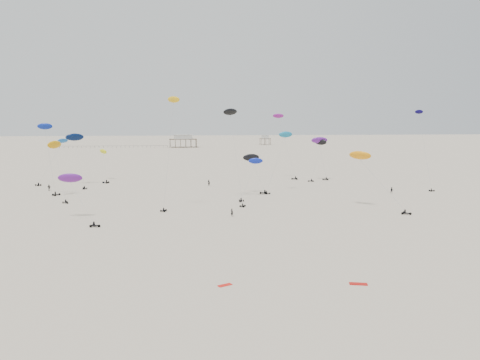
{
  "coord_description": "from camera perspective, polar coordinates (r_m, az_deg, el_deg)",
  "views": [
    {
      "loc": [
        -13.45,
        -14.52,
        20.04
      ],
      "look_at": [
        0.0,
        88.0,
        7.0
      ],
      "focal_mm": 35.0,
      "sensor_mm": 36.0,
      "label": 1
    }
  ],
  "objects": [
    {
      "name": "rig_6",
      "position": [
        134.73,
        5.13,
        4.15
      ],
      "size": [
        9.7,
        8.64,
        17.98
      ],
      "rotation": [
        0.0,
        0.0,
        4.2
      ],
      "color": "black",
      "rests_on": "ground"
    },
    {
      "name": "pavilion_small",
      "position": [
        401.64,
        3.08,
        4.81
      ],
      "size": [
        9.0,
        7.0,
        8.0
      ],
      "color": "brown",
      "rests_on": "ground"
    },
    {
      "name": "rig_3",
      "position": [
        132.57,
        -21.52,
        3.09
      ],
      "size": [
        8.29,
        16.37,
        18.5
      ],
      "rotation": [
        0.0,
        0.0,
        3.8
      ],
      "color": "black",
      "rests_on": "ground"
    },
    {
      "name": "pier_fence",
      "position": [
        368.24,
        -15.08,
        3.94
      ],
      "size": [
        80.2,
        0.2,
        1.5
      ],
      "color": "black",
      "rests_on": "ground"
    },
    {
      "name": "rig_0",
      "position": [
        107.79,
        -8.43,
        5.81
      ],
      "size": [
        5.23,
        8.24,
        25.83
      ],
      "rotation": [
        0.0,
        0.0,
        5.69
      ],
      "color": "black",
      "rests_on": "ground"
    },
    {
      "name": "pavilion_main",
      "position": [
        364.88,
        -6.95,
        4.65
      ],
      "size": [
        21.0,
        13.0,
        9.8
      ],
      "color": "brown",
      "rests_on": "ground"
    },
    {
      "name": "rig_4",
      "position": [
        136.68,
        -22.27,
        3.36
      ],
      "size": [
        5.93,
        4.34,
        19.6
      ],
      "rotation": [
        0.0,
        0.0,
        5.4
      ],
      "color": "black",
      "rests_on": "ground"
    },
    {
      "name": "rig_9",
      "position": [
        150.59,
        21.52,
        4.32
      ],
      "size": [
        3.85,
        13.45,
        25.02
      ],
      "rotation": [
        0.0,
        0.0,
        4.76
      ],
      "color": "black",
      "rests_on": "ground"
    },
    {
      "name": "rig_7",
      "position": [
        164.29,
        -21.59,
        3.02
      ],
      "size": [
        8.52,
        14.25,
        17.41
      ],
      "rotation": [
        0.0,
        0.0,
        1.15
      ],
      "color": "black",
      "rests_on": "ground"
    },
    {
      "name": "rig_11",
      "position": [
        162.33,
        9.76,
        4.17
      ],
      "size": [
        5.88,
        3.58,
        14.99
      ],
      "rotation": [
        0.0,
        0.0,
        1.61
      ],
      "color": "black",
      "rests_on": "ground"
    },
    {
      "name": "rig_5",
      "position": [
        112.61,
        15.2,
        1.94
      ],
      "size": [
        10.24,
        15.57,
        16.61
      ],
      "rotation": [
        0.0,
        0.0,
        4.0
      ],
      "color": "black",
      "rests_on": "ground"
    },
    {
      "name": "grounded_kite_b",
      "position": [
        58.87,
        -1.86,
        -12.72
      ],
      "size": [
        1.93,
        1.39,
        0.07
      ],
      "primitive_type": "cube",
      "rotation": [
        0.0,
        0.0,
        0.43
      ],
      "color": "red",
      "rests_on": "ground"
    },
    {
      "name": "rig_8",
      "position": [
        164.47,
        -16.25,
        2.3
      ],
      "size": [
        5.44,
        13.84,
        13.43
      ],
      "rotation": [
        0.0,
        0.0,
        1.24
      ],
      "color": "black",
      "rests_on": "ground"
    },
    {
      "name": "spectator_3",
      "position": [
        146.19,
        -3.82,
        -0.71
      ],
      "size": [
        0.98,
        0.91,
        2.22
      ],
      "primitive_type": "imported",
      "rotation": [
        0.0,
        0.0,
        2.56
      ],
      "color": "black",
      "rests_on": "ground"
    },
    {
      "name": "rig_2",
      "position": [
        122.97,
        1.46,
        1.13
      ],
      "size": [
        8.15,
        11.01,
        13.13
      ],
      "rotation": [
        0.0,
        0.0,
        2.72
      ],
      "color": "black",
      "rests_on": "ground"
    },
    {
      "name": "rig_13",
      "position": [
        155.85,
        -19.4,
        4.3
      ],
      "size": [
        8.66,
        15.07,
        18.44
      ],
      "rotation": [
        0.0,
        0.0,
        0.51
      ],
      "color": "black",
      "rests_on": "ground"
    },
    {
      "name": "spectator_0",
      "position": [
        99.44,
        -0.99,
        -4.44
      ],
      "size": [
        0.85,
        0.85,
        1.96
      ],
      "primitive_type": "imported",
      "rotation": [
        0.0,
        0.0,
        2.34
      ],
      "color": "black",
      "rests_on": "ground"
    },
    {
      "name": "spectator_2",
      "position": [
        146.47,
        -22.24,
        -1.21
      ],
      "size": [
        1.28,
        0.73,
        2.12
      ],
      "primitive_type": "imported",
      "rotation": [
        0.0,
        0.0,
        6.24
      ],
      "color": "black",
      "rests_on": "ground"
    },
    {
      "name": "spectator_1",
      "position": [
        137.51,
        18.01,
        -1.55
      ],
      "size": [
        1.12,
        0.88,
        2.01
      ],
      "primitive_type": "imported",
      "rotation": [
        0.0,
        0.0,
        5.92
      ],
      "color": "black",
      "rests_on": "ground"
    },
    {
      "name": "grounded_kite_a",
      "position": [
        61.01,
        14.23,
        -12.22
      ],
      "size": [
        2.36,
        1.44,
        0.08
      ],
      "primitive_type": "cube",
      "rotation": [
        0.0,
        0.0,
        -0.26
      ],
      "color": "#B8100B",
      "rests_on": "ground"
    },
    {
      "name": "rig_12",
      "position": [
        101.51,
        -19.56,
        -0.65
      ],
      "size": [
        10.12,
        12.16,
        13.67
      ],
      "rotation": [
        0.0,
        0.0,
        4.35
      ],
      "color": "black",
      "rests_on": "ground"
    },
    {
      "name": "rig_10",
      "position": [
        130.52,
        1.75,
        1.72
      ],
      "size": [
        6.86,
        5.01,
        11.12
      ],
      "rotation": [
        0.0,
        0.0,
        1.4
      ],
      "color": "black",
      "rests_on": "ground"
    },
    {
      "name": "rig_1",
      "position": [
        164.65,
        5.46,
        4.95
      ],
      "size": [
        7.97,
        8.99,
        22.89
      ],
      "rotation": [
        0.0,
        0.0,
        1.35
      ],
      "color": "black",
      "rests_on": "ground"
    },
    {
      "name": "ground_plane",
      "position": [
        215.87,
        -3.87,
        1.84
      ],
      "size": [
        900.0,
        900.0,
        0.0
      ],
      "primitive_type": "plane",
      "color": "beige"
    },
    {
      "name": "rig_14",
      "position": [
        120.07,
        -0.96,
        6.64
      ],
      "size": [
        4.79,
        17.54,
        25.61
      ],
      "rotation": [
        0.0,
        0.0,
        5.51
      ],
      "color": "black",
      "rests_on": "ground"
    },
    {
      "name": "rig_15",
      "position": [
        161.28,
        9.59,
        3.72
      ],
      "size": [
        7.69,
        7.81,
        14.29
      ],
      "rotation": [
        0.0,
        0.0,
        1.67
      ],
      "color": "black",
      "rests_on": "ground"
    }
  ]
}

